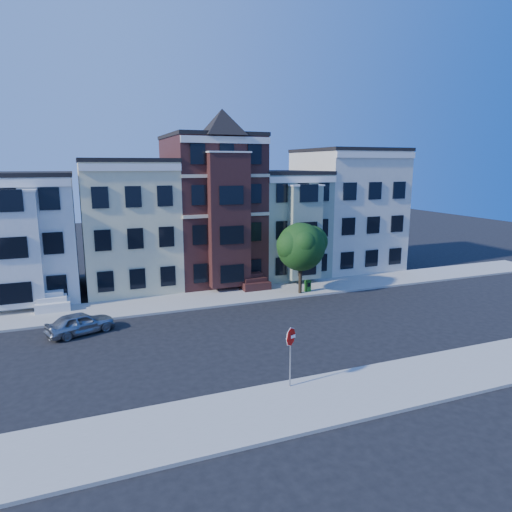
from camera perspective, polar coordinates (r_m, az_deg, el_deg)
name	(u,v)px	position (r m, az deg, el deg)	size (l,w,h in m)	color
ground	(280,332)	(27.63, 3.04, -9.51)	(120.00, 120.00, 0.00)	black
far_sidewalk	(236,296)	(34.66, -2.46, -5.01)	(60.00, 4.00, 0.15)	#9E9B93
near_sidewalk	(356,392)	(21.22, 12.40, -16.30)	(60.00, 4.00, 0.15)	#9E9B93
house_white	(19,237)	(38.57, -27.54, 2.12)	(8.00, 9.00, 9.00)	silver
house_yellow	(128,225)	(38.45, -15.68, 3.71)	(7.00, 9.00, 10.00)	beige
house_brown	(211,210)	(39.65, -5.61, 5.75)	(7.00, 9.00, 12.00)	#381917
house_green	(280,224)	(42.05, 2.99, 4.05)	(6.00, 9.00, 9.00)	gray
house_cream	(346,210)	(45.27, 11.14, 5.65)	(8.00, 9.00, 11.00)	beige
street_tree	(301,250)	(34.56, 5.63, 0.74)	(5.76, 5.76, 6.70)	#20481A
parked_car	(80,323)	(29.08, -21.10, -7.82)	(1.56, 3.87, 1.32)	#9EA1A6
newspaper_box	(308,286)	(35.72, 6.48, -3.72)	(0.39, 0.35, 0.87)	#1A5718
stop_sign	(290,353)	(20.50, 4.31, -12.04)	(0.85, 0.12, 3.10)	#BA0200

